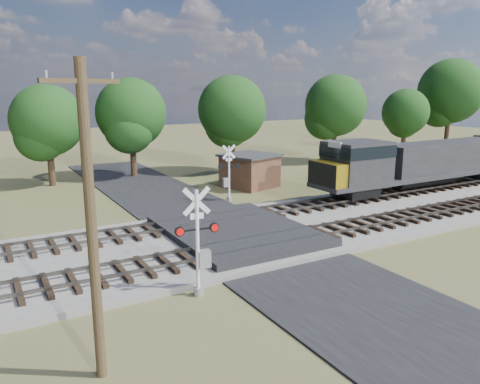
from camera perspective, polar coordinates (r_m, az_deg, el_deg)
ground at (r=25.15m, az=0.14°, el=-5.97°), size 160.00×160.00×0.00m
ballast_bed at (r=31.47m, az=15.65°, el=-2.37°), size 140.00×10.00×0.30m
road at (r=25.14m, az=0.14°, el=-5.89°), size 7.00×60.00×0.08m
crossing_panel at (r=25.47m, az=-0.42°, el=-4.99°), size 7.00×9.00×0.62m
track_near at (r=25.14m, az=8.65°, el=-5.14°), size 140.00×2.60×0.33m
track_far at (r=29.05m, az=2.52°, el=-2.60°), size 140.00×2.60×0.33m
crossing_signal_near at (r=18.27m, az=-4.92°, el=-7.20°), size 1.76×0.41×4.38m
crossing_signal_far at (r=33.54m, az=-1.47°, el=1.73°), size 1.66×0.36×4.11m
utility_pole at (r=12.90m, az=-17.72°, el=-3.09°), size 2.08×0.73×8.73m
equipment_shed at (r=38.57m, az=1.20°, el=2.65°), size 5.00×5.00×2.73m
treeline at (r=46.16m, az=-1.01°, el=10.41°), size 80.17×9.42×11.80m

